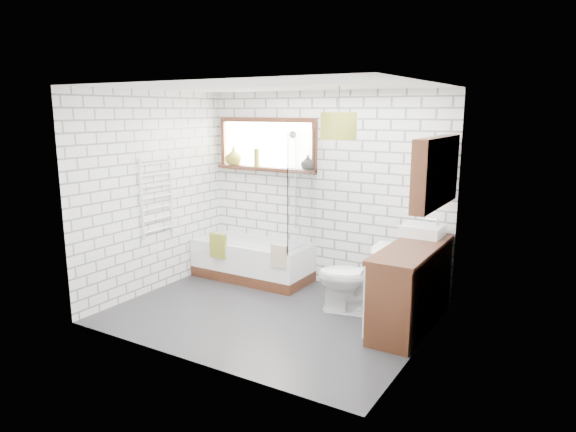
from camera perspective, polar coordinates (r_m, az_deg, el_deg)
The scene contains 22 objects.
floor at distance 5.90m, azimuth -2.12°, elevation -10.87°, with size 3.40×2.60×0.01m, color #252529.
ceiling at distance 5.46m, azimuth -2.32°, elevation 14.27°, with size 3.40×2.60×0.01m, color white.
wall_back at distance 6.66m, azimuth 3.95°, elevation 2.95°, with size 3.40×0.01×2.50m, color white.
wall_front at distance 4.53m, azimuth -11.28°, elevation -1.40°, with size 3.40×0.01×2.50m, color white.
wall_left at distance 6.62m, azimuth -14.67°, elevation 2.54°, with size 0.01×2.60×2.50m, color white.
wall_right at distance 4.84m, azimuth 14.92°, elevation -0.73°, with size 0.01×2.60×2.50m, color white.
window at distance 6.99m, azimuth -2.43°, elevation 7.91°, with size 1.52×0.16×0.68m, color #35190E.
towel_radiator at distance 6.60m, azimuth -14.37°, elevation 2.09°, with size 0.06×0.52×1.00m, color white.
mirror_cabinet at distance 5.37m, azimuth 16.08°, elevation 4.73°, with size 0.16×1.20×0.70m, color #35190E.
shower_riser at distance 6.80m, azimuth 0.78°, elevation 4.00°, with size 0.02×0.02×1.30m, color silver.
bathtub at distance 7.03m, azimuth -3.97°, elevation -4.88°, with size 1.60×0.70×0.52m, color white.
shower_screen at distance 6.40m, azimuth 1.63°, elevation 2.76°, with size 0.02×0.72×1.50m, color white.
towel_green at distance 6.87m, azimuth -7.77°, elevation -3.29°, with size 0.24×0.07×0.33m, color olive.
towel_beige at distance 6.33m, azimuth -1.01°, elevation -4.47°, with size 0.22×0.05×0.28m, color tan.
vanity at distance 5.62m, azimuth 13.57°, elevation -7.59°, with size 0.49×1.52×0.87m, color #35190E.
basin at distance 5.97m, azimuth 14.71°, elevation -1.57°, with size 0.43×0.38×0.13m, color white.
tap at distance 5.91m, azimuth 16.23°, elevation -1.09°, with size 0.03×0.03×0.16m, color silver.
toilet at distance 5.85m, azimuth 7.26°, elevation -6.83°, with size 0.80×0.46×0.82m, color white.
vase_olive at distance 7.28m, azimuth -6.06°, elevation 6.49°, with size 0.24×0.24×0.25m, color olive.
vase_dark at distance 6.65m, azimuth 2.15°, elevation 5.81°, with size 0.19×0.19×0.20m, color black.
bottle at distance 7.06m, azimuth -3.49°, elevation 6.33°, with size 0.08×0.08×0.25m, color olive.
pendant at distance 5.40m, azimuth 5.64°, elevation 9.95°, with size 0.38×0.38×0.28m, color olive.
Camera 1 is at (2.99, -4.56, 2.26)m, focal length 32.00 mm.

